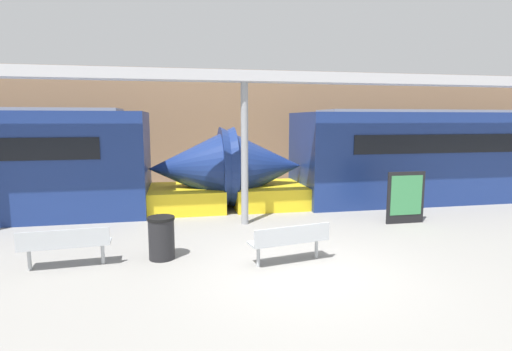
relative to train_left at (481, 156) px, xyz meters
The scene contains 9 objects.
ground_plane 10.73m from the train_left, 145.96° to the right, with size 60.00×60.00×0.00m, color gray.
station_wall 9.94m from the train_left, 152.82° to the left, with size 56.00×0.20×5.00m, color #937051.
train_left is the anchor object (origin of this frame).
bench_near 10.55m from the train_left, 148.53° to the right, with size 1.69×0.74×0.80m.
bench_far 14.20m from the train_left, 159.80° to the right, with size 1.68×0.56×0.80m.
trash_bin 12.46m from the train_left, 157.73° to the right, with size 0.56×0.56×0.89m.
poster_board 5.89m from the train_left, 148.02° to the right, with size 1.10×0.07×1.45m.
support_column_near 9.61m from the train_left, 166.28° to the right, with size 0.20×0.20×3.85m, color gray.
canopy_beam 9.91m from the train_left, 166.28° to the right, with size 28.00×0.60×0.28m, color #B7B7BC.
Camera 1 is at (-2.33, -6.96, 2.87)m, focal length 28.00 mm.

